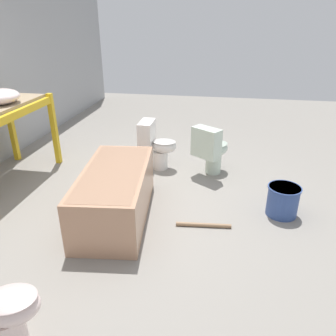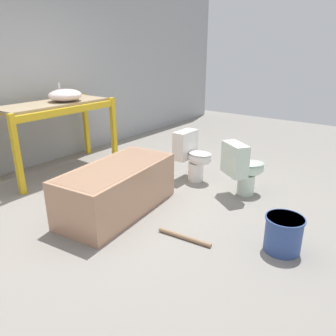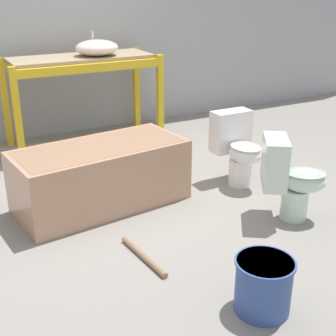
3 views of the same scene
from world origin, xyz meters
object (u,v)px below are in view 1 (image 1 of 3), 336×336
object	(u,v)px
toilet_near	(156,144)
bucket_white	(283,200)
toilet_far	(211,149)
bathtub_main	(115,190)

from	to	relation	value
toilet_near	bucket_white	world-z (taller)	toilet_near
toilet_far	bucket_white	world-z (taller)	toilet_far
bathtub_main	bucket_white	xyz separation A→B (m)	(0.33, -1.76, -0.13)
toilet_near	bucket_white	bearing A→B (deg)	-120.70
bathtub_main	toilet_far	world-z (taller)	toilet_far
toilet_far	bathtub_main	bearing A→B (deg)	87.23
bucket_white	toilet_far	bearing A→B (deg)	42.42
bathtub_main	toilet_near	world-z (taller)	toilet_near
bathtub_main	toilet_near	size ratio (longest dim) A/B	2.20
toilet_near	toilet_far	distance (m)	0.78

